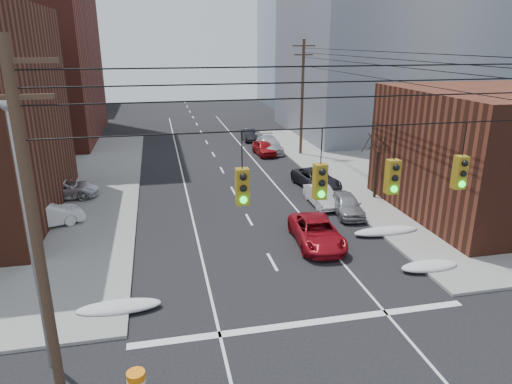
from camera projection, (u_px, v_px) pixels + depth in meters
name	position (u px, v px, depth m)	size (l,w,h in m)	color
sidewalk_ne	(511.00, 161.00, 42.82)	(40.00, 40.00, 0.15)	gray
building_brick_far	(23.00, 72.00, 73.81)	(22.00, 18.00, 12.00)	#4F2317
building_office	(387.00, 26.00, 53.66)	(22.00, 20.00, 25.00)	gray
building_glass	(325.00, 40.00, 78.65)	(20.00, 18.00, 22.00)	gray
utility_pole_left	(38.00, 249.00, 11.58)	(2.20, 0.28, 11.00)	#473323
utility_pole_far	(302.00, 96.00, 43.77)	(2.20, 0.28, 11.00)	#473323
traffic_signals	(357.00, 177.00, 12.86)	(17.00, 0.42, 2.02)	black
street_light	(27.00, 219.00, 14.24)	(0.44, 0.44, 9.32)	gray
bare_tree	(376.00, 168.00, 32.10)	(2.09, 2.20, 4.93)	black
snow_nw	(119.00, 307.00, 19.12)	(3.50, 1.08, 0.42)	silver
snow_ne	(429.00, 266.00, 22.58)	(3.00, 1.08, 0.42)	silver
snow_east_far	(386.00, 231.00, 26.76)	(4.00, 1.08, 0.42)	silver
red_pickup	(317.00, 232.00, 25.34)	(2.37, 5.14, 1.43)	maroon
parked_car_a	(346.00, 204.00, 29.72)	(1.65, 4.09, 1.39)	#A0A1A4
parked_car_b	(321.00, 196.00, 31.45)	(1.37, 3.94, 1.30)	silver
parked_car_c	(316.00, 179.00, 35.12)	(2.37, 5.14, 1.43)	black
parked_car_d	(269.00, 145.00, 46.46)	(2.19, 5.38, 1.56)	#B7B6BC
parked_car_e	(264.00, 148.00, 45.36)	(1.66, 4.12, 1.40)	maroon
parked_car_f	(249.00, 135.00, 52.08)	(1.36, 3.90, 1.28)	black
lot_car_a	(45.00, 216.00, 27.32)	(1.51, 4.33, 1.43)	white
lot_car_b	(64.00, 189.00, 32.41)	(2.20, 4.76, 1.32)	silver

